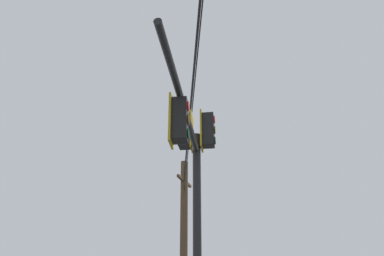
{
  "coord_description": "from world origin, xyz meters",
  "views": [
    {
      "loc": [
        8.25,
        6.53,
        1.27
      ],
      "look_at": [
        0.13,
        1.28,
        6.21
      ],
      "focal_mm": 43.11,
      "sensor_mm": 36.0,
      "label": 1
    }
  ],
  "objects": [
    {
      "name": "signal_mast_assembly",
      "position": [
        0.03,
        1.22,
        5.02
      ],
      "size": [
        4.84,
        2.66,
        7.1
      ],
      "color": "black",
      "rests_on": "ground"
    },
    {
      "name": "overhead_wire_span",
      "position": [
        0.19,
        1.51,
        9.0
      ],
      "size": [
        19.03,
        13.62,
        1.5
      ],
      "color": "black"
    }
  ]
}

